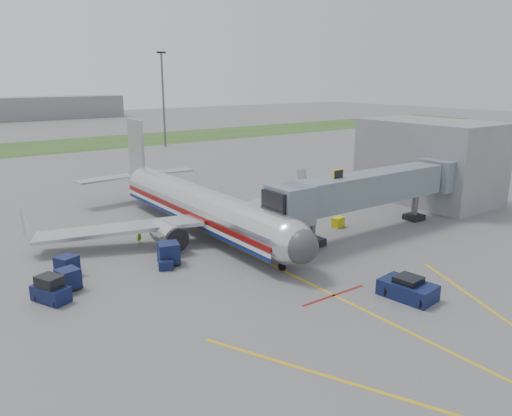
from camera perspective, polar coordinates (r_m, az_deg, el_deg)
ground at (r=39.63m, az=4.81°, el=-7.95°), size 400.00×400.00×0.00m
grass_strip at (r=120.98m, az=-24.26°, el=6.28°), size 300.00×25.00×0.01m
apron_markings at (r=34.89m, az=12.89°, el=-11.60°), size 21.52×50.00×0.01m
airliner at (r=50.70m, az=-6.38°, el=0.28°), size 32.10×35.67×10.25m
jet_bridge at (r=50.36m, az=12.37°, el=2.06°), size 25.30×4.00×6.90m
terminal at (r=66.58m, az=19.15°, el=5.11°), size 10.00×16.00×10.00m
light_mast_right at (r=113.76m, az=-10.56°, el=12.33°), size 2.00×0.44×20.40m
pushback_tug at (r=37.54m, az=16.95°, el=-8.83°), size 2.81×4.07×1.58m
baggage_tug at (r=38.13m, az=-22.43°, el=-8.67°), size 2.42×3.05×1.90m
baggage_cart_a at (r=39.62m, az=-20.66°, el=-7.63°), size 1.78×1.78×1.61m
baggage_cart_b at (r=42.51m, az=-9.96°, el=-5.14°), size 2.15×2.15×1.87m
baggage_cart_c at (r=42.38m, az=-20.79°, el=-6.18°), size 1.97×1.97×1.61m
belt_loader at (r=42.70m, az=-10.29°, el=-5.79°), size 2.43×3.77×1.80m
ground_power_cart at (r=52.95m, az=9.34°, el=-1.60°), size 1.43×1.10×1.03m
ramp_worker at (r=48.29m, az=-13.21°, el=-2.98°), size 0.75×0.72×1.73m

